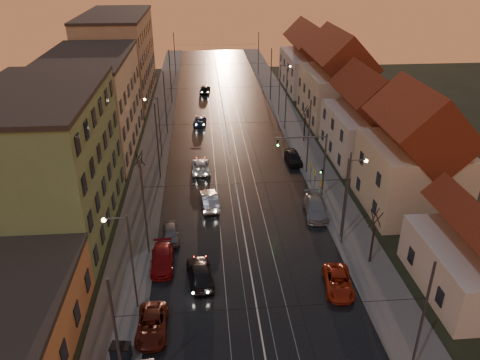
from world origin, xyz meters
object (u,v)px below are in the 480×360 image
object	(u,v)px
traffic_light_mast	(315,158)
dumpster	(121,353)
parked_left_1	(152,325)
street_lamp_0	(127,254)
parked_right_2	(293,157)
driving_car_0	(200,273)
parked_left_2	(162,259)
driving_car_2	(201,166)
driving_car_3	(200,121)
street_lamp_3	(282,84)
street_lamp_1	(349,191)
parked_left_3	(171,233)
driving_car_1	(209,200)
driving_car_4	(205,89)
street_lamp_2	(157,121)
parked_right_0	(338,282)
parked_right_1	(316,207)

from	to	relation	value
traffic_light_mast	dumpster	bearing A→B (deg)	-129.53
parked_left_1	dumpster	xyz separation A→B (m)	(-1.76, -2.42, 0.08)
street_lamp_0	parked_right_2	size ratio (longest dim) A/B	1.84
driving_car_0	parked_left_2	size ratio (longest dim) A/B	1.01
driving_car_2	driving_car_3	xyz separation A→B (m)	(0.02, 16.71, -0.04)
street_lamp_3	driving_car_2	distance (m)	24.59
street_lamp_1	driving_car_3	xyz separation A→B (m)	(-12.98, 32.27, -4.28)
street_lamp_1	parked_left_3	world-z (taller)	street_lamp_1
driving_car_3	driving_car_1	bearing A→B (deg)	98.55
dumpster	parked_left_2	bearing A→B (deg)	87.71
street_lamp_0	street_lamp_1	bearing A→B (deg)	23.72
driving_car_1	driving_car_4	size ratio (longest dim) A/B	1.10
driving_car_1	street_lamp_1	bearing A→B (deg)	144.64
traffic_light_mast	driving_car_2	xyz separation A→B (m)	(-11.88, 7.56, -3.95)
street_lamp_2	traffic_light_mast	bearing A→B (deg)	-35.07
street_lamp_1	driving_car_2	bearing A→B (deg)	129.87
parked_right_2	dumpster	xyz separation A→B (m)	(-16.87, -29.98, -0.04)
parked_left_2	driving_car_2	bearing A→B (deg)	77.96
driving_car_3	parked_right_2	world-z (taller)	parked_right_2
street_lamp_2	parked_left_3	world-z (taller)	street_lamp_2
parked_left_1	traffic_light_mast	bearing A→B (deg)	49.93
driving_car_1	parked_right_2	size ratio (longest dim) A/B	1.06
driving_car_4	street_lamp_1	bearing A→B (deg)	111.42
street_lamp_2	street_lamp_0	bearing A→B (deg)	-90.00
driving_car_0	parked_right_0	world-z (taller)	driving_car_0
parked_left_1	parked_right_1	world-z (taller)	parked_right_1
driving_car_0	parked_left_2	xyz separation A→B (m)	(-3.15, 2.26, -0.13)
driving_car_4	street_lamp_2	bearing A→B (deg)	85.98
parked_right_0	street_lamp_0	bearing A→B (deg)	-169.39
driving_car_0	parked_left_2	world-z (taller)	driving_car_0
street_lamp_1	driving_car_3	world-z (taller)	street_lamp_1
parked_right_2	parked_left_1	bearing A→B (deg)	-120.47
driving_car_4	parked_right_1	size ratio (longest dim) A/B	0.80
driving_car_1	street_lamp_2	bearing A→B (deg)	-71.41
street_lamp_2	driving_car_1	bearing A→B (deg)	-65.39
driving_car_1	street_lamp_0	bearing A→B (deg)	61.89
dumpster	driving_car_1	bearing A→B (deg)	81.54
street_lamp_0	driving_car_3	distance (m)	40.83
street_lamp_0	parked_right_2	bearing A→B (deg)	56.30
driving_car_0	parked_right_2	size ratio (longest dim) A/B	1.07
driving_car_4	dumpster	distance (m)	62.97
street_lamp_1	parked_right_2	xyz separation A→B (m)	(-1.50, 17.05, -4.14)
dumpster	traffic_light_mast	bearing A→B (deg)	59.40
parked_left_1	parked_left_2	world-z (taller)	parked_left_2
parked_right_1	dumpster	size ratio (longest dim) A/B	4.35
driving_car_0	dumpster	xyz separation A→B (m)	(-5.13, -7.73, -0.09)
street_lamp_1	street_lamp_3	xyz separation A→B (m)	(0.00, 36.00, 0.00)
street_lamp_0	driving_car_4	world-z (taller)	street_lamp_0
street_lamp_1	street_lamp_3	world-z (taller)	same
street_lamp_0	driving_car_0	world-z (taller)	street_lamp_0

